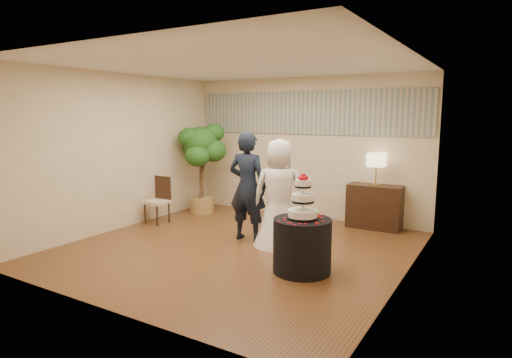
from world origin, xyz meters
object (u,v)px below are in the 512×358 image
Objects in this scene: ficus_tree at (201,168)px; side_chair at (157,200)px; cake_table at (302,245)px; wedding_cake at (303,196)px; groom at (248,187)px; table_lamp at (376,169)px; console at (374,207)px; bride at (279,193)px.

side_chair is at bearing -98.92° from ficus_tree.
wedding_cake is at bearing -90.00° from cake_table.
groom is 3.10× the size of table_lamp.
console is at bearing 85.48° from wedding_cake.
wedding_cake reaches higher than console.
wedding_cake is 0.31× the size of ficus_tree.
cake_table is 0.40× the size of ficus_tree.
cake_table is 1.33× the size of table_lamp.
ficus_tree reaches higher than bride.
console is 0.69m from table_lamp.
table_lamp is at bearing -140.98° from bride.
ficus_tree is 2.15× the size of side_chair.
ficus_tree reaches higher than console.
cake_table is 0.66m from wedding_cake.
bride is (0.58, 0.01, -0.05)m from groom.
groom is 1.65m from wedding_cake.
wedding_cake is (0.81, -0.89, 0.17)m from bride.
table_lamp is (0.21, 2.69, 0.73)m from cake_table.
cake_table is at bearing -94.52° from table_lamp.
bride is at bearing 1.14° from side_chair.
groom is 0.94× the size of ficus_tree.
console is at bearing -140.98° from bride.
groom is at bearing -32.03° from ficus_tree.
bride is at bearing -25.38° from ficus_tree.
cake_table is at bearing 90.00° from wedding_cake.
table_lamp reaches higher than console.
table_lamp reaches higher than wedding_cake.
table_lamp is at bearing -137.44° from groom.
groom is at bearing -20.66° from bride.
bride is at bearing 174.93° from groom.
bride reaches higher than side_chair.
side_chair is at bearing -21.71° from bride.
cake_table is 3.57m from side_chair.
table_lamp reaches higher than cake_table.
wedding_cake is 3.62m from side_chair.
cake_table is (1.40, -0.88, -0.54)m from groom.
table_lamp is 3.55m from ficus_tree.
groom is 2.22m from ficus_tree.
groom is 2.11m from side_chair.
bride is 2.73m from ficus_tree.
table_lamp is (1.61, 1.81, 0.19)m from groom.
cake_table is 0.86× the size of side_chair.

